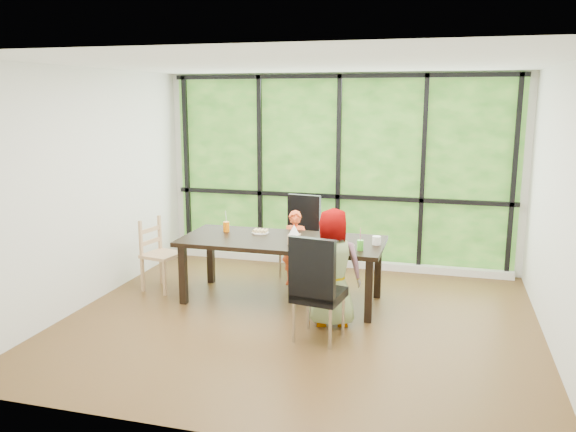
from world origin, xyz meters
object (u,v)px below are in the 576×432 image
object	(u,v)px
plate_far	(260,233)
orange_cup	(226,227)
chair_window_leather	(299,237)
chair_end_beech	(162,255)
dining_table	(282,270)
tissue_box	(294,239)
green_cup	(360,245)
chair_interior_leather	(319,287)
child_toddler	(295,248)
plate_near	(333,247)
child_older	(331,267)
white_mug	(376,240)

from	to	relation	value
plate_far	orange_cup	world-z (taller)	orange_cup
chair_window_leather	chair_end_beech	xyz separation A→B (m)	(-1.50, -0.99, -0.09)
plate_far	chair_end_beech	bearing A→B (deg)	-169.13
dining_table	tissue_box	distance (m)	0.50
orange_cup	green_cup	xyz separation A→B (m)	(1.72, -0.45, -0.01)
dining_table	chair_interior_leather	distance (m)	1.19
child_toddler	tissue_box	size ratio (longest dim) A/B	7.72
chair_interior_leather	chair_end_beech	distance (m)	2.41
chair_window_leather	child_toddler	bearing A→B (deg)	-75.61
dining_table	plate_near	world-z (taller)	plate_near
child_toddler	plate_far	size ratio (longest dim) A/B	4.71
tissue_box	chair_end_beech	bearing A→B (deg)	175.00
dining_table	tissue_box	size ratio (longest dim) A/B	18.81
child_older	orange_cup	world-z (taller)	child_older
plate_far	green_cup	size ratio (longest dim) A/B	1.84
white_mug	chair_end_beech	bearing A→B (deg)	-179.00
green_cup	plate_near	bearing A→B (deg)	172.77
child_older	plate_near	xyz separation A→B (m)	(-0.05, 0.35, 0.13)
child_older	orange_cup	size ratio (longest dim) A/B	10.27
tissue_box	dining_table	bearing A→B (deg)	138.50
dining_table	chair_end_beech	xyz separation A→B (m)	(-1.55, -0.02, 0.08)
chair_end_beech	child_toddler	size ratio (longest dim) A/B	0.93
child_toddler	chair_end_beech	bearing A→B (deg)	-155.94
green_cup	dining_table	bearing A→B (deg)	164.77
dining_table	child_older	xyz separation A→B (m)	(0.70, -0.57, 0.25)
plate_near	orange_cup	xyz separation A→B (m)	(-1.41, 0.41, 0.05)
green_cup	child_toddler	bearing A→B (deg)	137.55
chair_end_beech	green_cup	bearing A→B (deg)	-84.32
chair_end_beech	child_toddler	xyz separation A→B (m)	(1.55, 0.63, 0.03)
chair_window_leather	plate_near	world-z (taller)	chair_window_leather
child_older	orange_cup	bearing A→B (deg)	-40.63
plate_near	green_cup	distance (m)	0.32
plate_far	plate_near	distance (m)	1.07
chair_window_leather	chair_end_beech	world-z (taller)	chair_window_leather
chair_interior_leather	green_cup	size ratio (longest dim) A/B	9.67
plate_near	white_mug	world-z (taller)	white_mug
child_toddler	child_older	world-z (taller)	child_older
chair_interior_leather	plate_near	distance (m)	0.79
child_toddler	white_mug	distance (m)	1.28
plate_far	white_mug	bearing A→B (deg)	-7.42
dining_table	chair_window_leather	bearing A→B (deg)	92.76
child_older	green_cup	size ratio (longest dim) A/B	11.23
child_toddler	tissue_box	bearing A→B (deg)	-74.31
chair_end_beech	orange_cup	distance (m)	0.89
tissue_box	green_cup	bearing A→B (deg)	-6.86
chair_end_beech	plate_far	xyz separation A→B (m)	(1.21, 0.23, 0.31)
child_older	chair_window_leather	bearing A→B (deg)	-77.58
chair_window_leather	green_cup	world-z (taller)	chair_window_leather
dining_table	child_toddler	world-z (taller)	child_toddler
plate_far	orange_cup	xyz separation A→B (m)	(-0.43, -0.03, 0.05)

